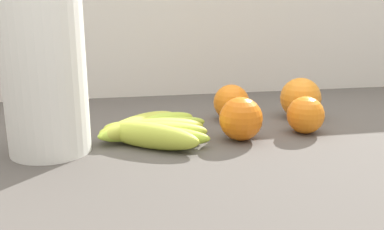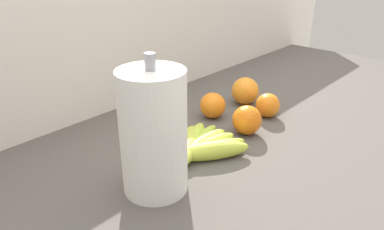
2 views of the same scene
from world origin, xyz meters
name	(u,v)px [view 1 (image 1 of 2)]	position (x,y,z in m)	size (l,w,h in m)	color
wall_back	(212,189)	(0.00, 0.40, 0.65)	(2.20, 0.06, 1.30)	silver
banana_bunch	(151,130)	(-0.20, 0.02, 0.95)	(0.20, 0.19, 0.04)	#B8C73F
orange_back_left	(240,118)	(-0.05, 0.00, 0.97)	(0.07, 0.07, 0.07)	orange
orange_front	(306,115)	(0.08, 0.02, 0.97)	(0.07, 0.07, 0.07)	orange
orange_right	(231,102)	(-0.03, 0.13, 0.97)	(0.07, 0.07, 0.07)	orange
orange_center	(300,98)	(0.11, 0.12, 0.97)	(0.08, 0.08, 0.08)	orange
paper_towel_roll	(45,76)	(-0.36, 0.00, 1.05)	(0.13, 0.13, 0.27)	white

